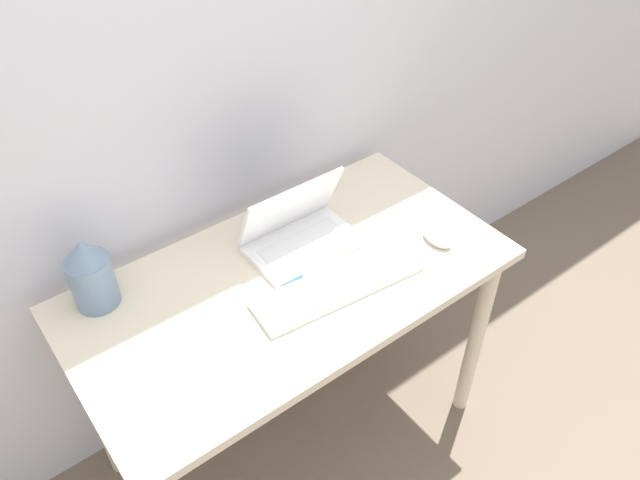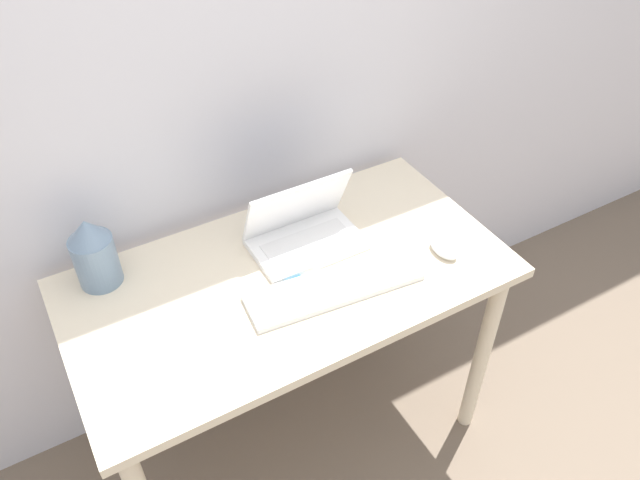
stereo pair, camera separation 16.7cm
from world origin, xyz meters
name	(u,v)px [view 2 (the right image)]	position (x,y,z in m)	size (l,w,h in m)	color
wall_back	(215,58)	(0.00, 0.71, 1.25)	(6.00, 0.05, 2.50)	silver
desk	(290,302)	(0.00, 0.32, 0.67)	(1.21, 0.64, 0.77)	beige
laptop	(303,230)	(0.10, 0.42, 0.82)	(0.31, 0.20, 0.21)	white
keyboard	(334,287)	(0.08, 0.21, 0.78)	(0.49, 0.18, 0.02)	silver
mouse	(444,249)	(0.43, 0.18, 0.79)	(0.06, 0.10, 0.03)	silver
vase	(94,253)	(-0.45, 0.55, 0.88)	(0.11, 0.11, 0.21)	slate
mp3_player	(289,276)	(0.00, 0.31, 0.78)	(0.05, 0.06, 0.01)	#1E7FB7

